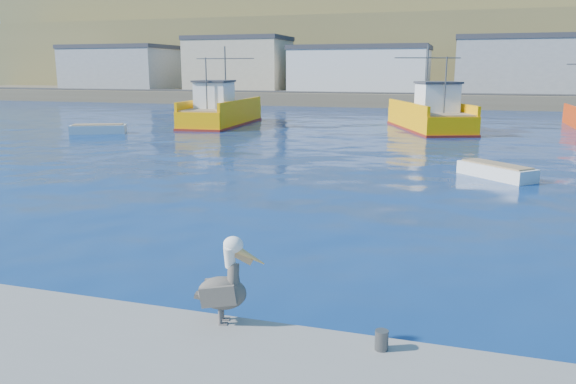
% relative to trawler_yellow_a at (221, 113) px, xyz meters
% --- Properties ---
extents(ground, '(260.00, 260.00, 0.00)m').
position_rel_trawler_yellow_a_xyz_m(ground, '(15.32, -31.90, -1.03)').
color(ground, '#07185B').
rests_on(ground, ground).
extents(dock_bollards, '(36.20, 0.20, 0.30)m').
position_rel_trawler_yellow_a_xyz_m(dock_bollards, '(15.92, -35.30, -0.38)').
color(dock_bollards, '#4C4C4C').
rests_on(dock_bollards, dock).
extents(far_shore, '(200.00, 81.00, 24.00)m').
position_rel_trawler_yellow_a_xyz_m(far_shore, '(15.33, 77.30, 7.95)').
color(far_shore, brown).
rests_on(far_shore, ground).
extents(trawler_yellow_a, '(5.05, 11.27, 6.48)m').
position_rel_trawler_yellow_a_xyz_m(trawler_yellow_a, '(0.00, 0.00, 0.00)').
color(trawler_yellow_a, '#FEA301').
rests_on(trawler_yellow_a, ground).
extents(trawler_yellow_b, '(7.47, 11.53, 6.46)m').
position_rel_trawler_yellow_a_xyz_m(trawler_yellow_b, '(16.80, 1.21, -0.01)').
color(trawler_yellow_b, '#FEA301').
rests_on(trawler_yellow_b, ground).
extents(skiff_left, '(4.03, 2.83, 0.83)m').
position_rel_trawler_yellow_a_xyz_m(skiff_left, '(-5.84, -8.43, -0.76)').
color(skiff_left, silver).
rests_on(skiff_left, ground).
extents(skiff_mid, '(3.26, 3.25, 0.74)m').
position_rel_trawler_yellow_a_xyz_m(skiff_mid, '(20.72, -17.82, -0.79)').
color(skiff_mid, silver).
rests_on(skiff_mid, ground).
extents(pelican, '(1.18, 0.63, 1.46)m').
position_rel_trawler_yellow_a_xyz_m(pelican, '(15.77, -35.13, 0.09)').
color(pelican, '#595451').
rests_on(pelican, dock).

